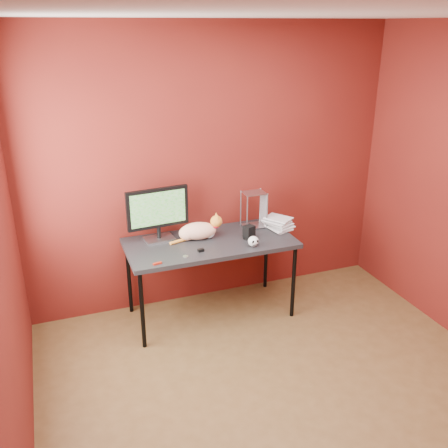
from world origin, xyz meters
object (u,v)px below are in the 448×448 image
object	(u,v)px
skull_mug	(253,241)
speaker	(249,233)
desk	(210,246)
cat	(199,231)
book_stack	(274,169)
monitor	(158,212)

from	to	relation	value
skull_mug	speaker	xyz separation A→B (m)	(0.03, 0.17, 0.01)
desk	skull_mug	size ratio (longest dim) A/B	15.60
cat	speaker	bearing A→B (deg)	-11.50
cat	skull_mug	distance (m)	0.51
skull_mug	speaker	distance (m)	0.17
skull_mug	cat	bearing A→B (deg)	139.49
desk	speaker	distance (m)	0.37
book_stack	cat	bearing A→B (deg)	175.87
skull_mug	book_stack	distance (m)	0.68
desk	monitor	xyz separation A→B (m)	(-0.42, 0.19, 0.32)
desk	speaker	xyz separation A→B (m)	(0.35, -0.07, 0.11)
desk	speaker	bearing A→B (deg)	-11.07
desk	skull_mug	bearing A→B (deg)	-36.90
monitor	cat	xyz separation A→B (m)	(0.34, -0.10, -0.19)
monitor	skull_mug	xyz separation A→B (m)	(0.74, -0.42, -0.22)
cat	speaker	distance (m)	0.45
speaker	book_stack	world-z (taller)	book_stack
monitor	skull_mug	distance (m)	0.88
skull_mug	monitor	bearing A→B (deg)	148.70
monitor	speaker	bearing A→B (deg)	-23.70
monitor	speaker	size ratio (longest dim) A/B	4.50
cat	skull_mug	xyz separation A→B (m)	(0.40, -0.32, -0.03)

